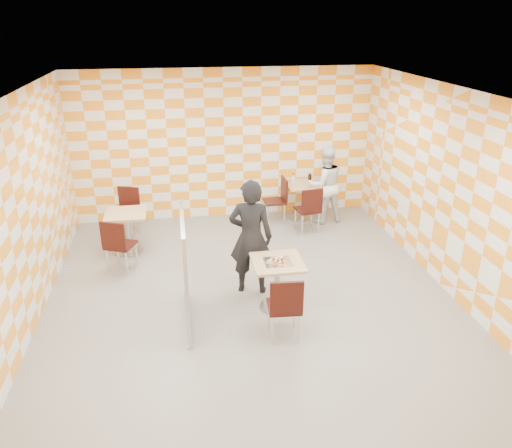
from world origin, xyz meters
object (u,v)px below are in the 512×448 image
(chair_empty_near, at_px, (117,242))
(chair_empty_far, at_px, (127,208))
(chair_second_side, at_px, (279,197))
(partition, at_px, (185,270))
(chair_main_front, at_px, (285,304))
(chair_second_front, at_px, (309,207))
(sport_bottle, at_px, (293,178))
(empty_table, at_px, (127,225))
(main_table, at_px, (277,276))
(man_white, at_px, (325,185))
(man_dark, at_px, (251,237))
(soda_bottle, at_px, (310,179))
(second_table, at_px, (303,195))

(chair_empty_near, distance_m, chair_empty_far, 1.56)
(chair_second_side, height_order, partition, partition)
(chair_main_front, height_order, chair_second_front, same)
(sport_bottle, bearing_deg, empty_table, -160.48)
(empty_table, bearing_deg, sport_bottle, 19.52)
(main_table, relative_size, chair_second_side, 0.81)
(chair_empty_near, bearing_deg, chair_empty_far, 88.19)
(chair_main_front, distance_m, chair_second_side, 4.02)
(chair_empty_near, relative_size, man_white, 0.59)
(chair_second_side, distance_m, chair_empty_far, 2.96)
(main_table, xyz_separation_m, empty_table, (-2.23, 2.24, 0.00))
(man_dark, height_order, soda_bottle, man_dark)
(main_table, height_order, chair_main_front, chair_main_front)
(second_table, distance_m, man_white, 0.52)
(empty_table, distance_m, chair_main_front, 3.72)
(chair_main_front, xyz_separation_m, sport_bottle, (1.08, 4.18, 0.29))
(main_table, height_order, man_white, man_white)
(main_table, xyz_separation_m, chair_empty_far, (-2.28, 3.02, 0.04))
(chair_second_side, bearing_deg, main_table, -102.20)
(main_table, height_order, chair_second_side, chair_second_side)
(chair_main_front, height_order, partition, partition)
(chair_empty_near, distance_m, man_white, 4.23)
(second_table, relative_size, partition, 0.48)
(chair_empty_far, height_order, sport_bottle, sport_bottle)
(chair_empty_far, bearing_deg, partition, -72.46)
(sport_bottle, bearing_deg, chair_second_front, -82.01)
(second_table, distance_m, man_dark, 3.13)
(second_table, relative_size, sport_bottle, 3.75)
(chair_empty_near, bearing_deg, empty_table, 83.12)
(chair_second_front, bearing_deg, man_white, 50.32)
(partition, bearing_deg, sport_bottle, 56.86)
(chair_empty_far, distance_m, man_dark, 3.19)
(main_table, distance_m, man_dark, 0.73)
(partition, bearing_deg, chair_empty_near, 123.22)
(second_table, bearing_deg, chair_second_side, -168.20)
(empty_table, distance_m, man_white, 3.91)
(chair_second_front, bearing_deg, man_dark, -126.18)
(main_table, relative_size, second_table, 1.00)
(main_table, relative_size, sport_bottle, 3.75)
(main_table, relative_size, empty_table, 1.00)
(main_table, distance_m, chair_second_side, 3.24)
(chair_second_front, height_order, man_dark, man_dark)
(chair_main_front, bearing_deg, chair_empty_far, 120.17)
(chair_main_front, xyz_separation_m, soda_bottle, (1.40, 4.06, 0.31))
(sport_bottle, bearing_deg, chair_empty_far, -173.68)
(chair_main_front, relative_size, soda_bottle, 4.02)
(main_table, bearing_deg, empty_table, 134.96)
(man_dark, bearing_deg, main_table, 132.07)
(second_table, relative_size, chair_second_front, 0.81)
(chair_second_front, relative_size, sport_bottle, 4.62)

